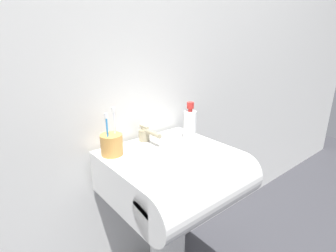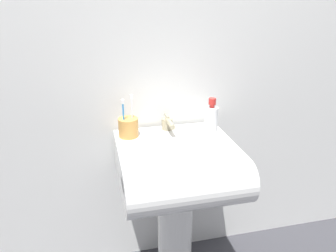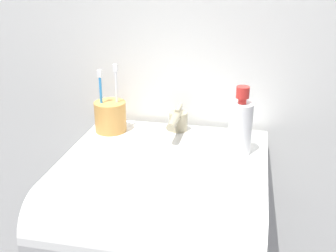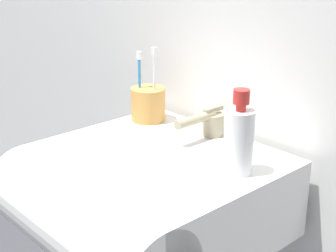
{
  "view_description": "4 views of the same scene",
  "coord_description": "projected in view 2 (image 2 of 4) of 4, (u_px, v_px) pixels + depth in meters",
  "views": [
    {
      "loc": [
        -0.63,
        -0.76,
        1.21
      ],
      "look_at": [
        0.02,
        0.02,
        0.87
      ],
      "focal_mm": 28.0,
      "sensor_mm": 36.0,
      "label": 1
    },
    {
      "loc": [
        -0.32,
        -1.23,
        1.36
      ],
      "look_at": [
        -0.03,
        -0.0,
        0.85
      ],
      "focal_mm": 35.0,
      "sensor_mm": 36.0,
      "label": 2
    },
    {
      "loc": [
        0.2,
        -0.92,
        1.23
      ],
      "look_at": [
        0.0,
        0.01,
        0.84
      ],
      "focal_mm": 45.0,
      "sensor_mm": 36.0,
      "label": 3
    },
    {
      "loc": [
        0.78,
        -0.68,
        1.21
      ],
      "look_at": [
        -0.0,
        0.02,
        0.82
      ],
      "focal_mm": 55.0,
      "sensor_mm": 36.0,
      "label": 4
    }
  ],
  "objects": [
    {
      "name": "faucet",
      "position": [
        167.0,
        123.0,
        1.52
      ],
      "size": [
        0.05,
        0.14,
        0.07
      ],
      "color": "tan",
      "rests_on": "sink_basin"
    },
    {
      "name": "soap_bottle",
      "position": [
        211.0,
        120.0,
        1.46
      ],
      "size": [
        0.06,
        0.06,
        0.17
      ],
      "color": "white",
      "rests_on": "sink_basin"
    },
    {
      "name": "wall_back",
      "position": [
        162.0,
        32.0,
        1.47
      ],
      "size": [
        5.0,
        0.05,
        2.4
      ],
      "primitive_type": "cube",
      "color": "silver",
      "rests_on": "ground"
    },
    {
      "name": "sink_basin",
      "position": [
        179.0,
        169.0,
        1.38
      ],
      "size": [
        0.5,
        0.51,
        0.18
      ],
      "color": "white",
      "rests_on": "sink_pedestal"
    },
    {
      "name": "sink_pedestal",
      "position": [
        175.0,
        232.0,
        1.58
      ],
      "size": [
        0.16,
        0.16,
        0.58
      ],
      "primitive_type": "cylinder",
      "color": "white",
      "rests_on": "ground"
    },
    {
      "name": "toothbrush_cup",
      "position": [
        128.0,
        127.0,
        1.46
      ],
      "size": [
        0.09,
        0.09,
        0.19
      ],
      "color": "#D19347",
      "rests_on": "sink_basin"
    }
  ]
}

